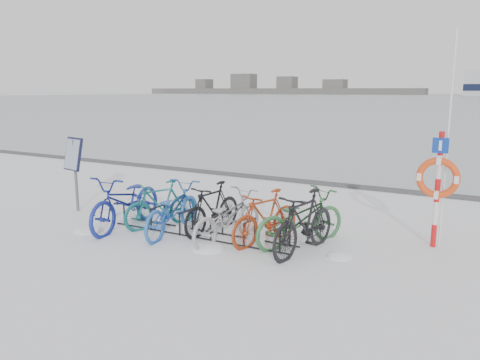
{
  "coord_description": "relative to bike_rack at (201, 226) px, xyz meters",
  "views": [
    {
      "loc": [
        4.97,
        -7.4,
        2.84
      ],
      "look_at": [
        0.55,
        0.6,
        1.06
      ],
      "focal_mm": 35.0,
      "sensor_mm": 36.0,
      "label": 1
    }
  ],
  "objects": [
    {
      "name": "info_board",
      "position": [
        -3.61,
        0.13,
        1.08
      ],
      "size": [
        0.61,
        0.33,
        1.75
      ],
      "rotation": [
        0.0,
        0.0,
        -0.2
      ],
      "color": "#595B5E",
      "rests_on": "ground"
    },
    {
      "name": "bike_3",
      "position": [
        0.06,
        0.33,
        0.34
      ],
      "size": [
        0.68,
        1.77,
        1.03
      ],
      "primitive_type": "imported",
      "rotation": [
        0.0,
        0.0,
        -0.12
      ],
      "color": "black",
      "rests_on": "ground"
    },
    {
      "name": "ground",
      "position": [
        0.0,
        0.0,
        -0.18
      ],
      "size": [
        900.0,
        900.0,
        0.0
      ],
      "primitive_type": "plane",
      "color": "white",
      "rests_on": "ground"
    },
    {
      "name": "bike_0",
      "position": [
        -1.66,
        -0.27,
        0.41
      ],
      "size": [
        0.99,
        2.31,
        1.18
      ],
      "primitive_type": "imported",
      "rotation": [
        0.0,
        0.0,
        0.1
      ],
      "color": "navy",
      "rests_on": "ground"
    },
    {
      "name": "bike_4",
      "position": [
        0.64,
        -0.07,
        0.32
      ],
      "size": [
        0.98,
        1.99,
        1.0
      ],
      "primitive_type": "imported",
      "rotation": [
        0.0,
        0.0,
        2.97
      ],
      "color": "#9A9CA1",
      "rests_on": "ground"
    },
    {
      "name": "shoreline",
      "position": [
        -122.02,
        260.0,
        2.61
      ],
      "size": [
        180.0,
        12.0,
        9.5
      ],
      "color": "#4D4D4D",
      "rests_on": "ground"
    },
    {
      "name": "bike_7",
      "position": [
        2.14,
        0.05,
        0.39
      ],
      "size": [
        0.88,
        1.97,
        1.14
      ],
      "primitive_type": "imported",
      "rotation": [
        0.0,
        0.0,
        -0.19
      ],
      "color": "black",
      "rests_on": "ground"
    },
    {
      "name": "bike_2",
      "position": [
        -0.58,
        -0.16,
        0.34
      ],
      "size": [
        0.9,
        2.05,
        1.04
      ],
      "primitive_type": "imported",
      "rotation": [
        0.0,
        0.0,
        3.25
      ],
      "color": "blue",
      "rests_on": "ground"
    },
    {
      "name": "bike_5",
      "position": [
        1.31,
        0.21,
        0.34
      ],
      "size": [
        1.0,
        1.79,
        1.03
      ],
      "primitive_type": "imported",
      "rotation": [
        0.0,
        0.0,
        -0.32
      ],
      "color": "#9B3415",
      "rests_on": "ground"
    },
    {
      "name": "lifebuoy_station",
      "position": [
        4.11,
        1.42,
        1.11
      ],
      "size": [
        0.74,
        0.22,
        3.84
      ],
      "color": "red",
      "rests_on": "ground"
    },
    {
      "name": "bike_rack",
      "position": [
        0.0,
        0.0,
        0.0
      ],
      "size": [
        4.0,
        0.48,
        0.46
      ],
      "color": "black",
      "rests_on": "ground"
    },
    {
      "name": "quay_edge",
      "position": [
        0.0,
        5.9,
        -0.13
      ],
      "size": [
        400.0,
        0.25,
        0.1
      ],
      "primitive_type": "cube",
      "color": "#3F3F42",
      "rests_on": "ground"
    },
    {
      "name": "bike_6",
      "position": [
        1.91,
        0.44,
        0.35
      ],
      "size": [
        1.58,
        2.11,
        1.06
      ],
      "primitive_type": "imported",
      "rotation": [
        0.0,
        0.0,
        2.64
      ],
      "color": "#336B3C",
      "rests_on": "ground"
    },
    {
      "name": "snow_drifts",
      "position": [
        -0.17,
        -0.22,
        -0.18
      ],
      "size": [
        5.92,
        2.08,
        0.22
      ],
      "color": "white",
      "rests_on": "ground"
    },
    {
      "name": "bike_1",
      "position": [
        -1.06,
        0.1,
        0.32
      ],
      "size": [
        1.12,
        1.72,
        1.01
      ],
      "primitive_type": "imported",
      "rotation": [
        0.0,
        0.0,
        -0.42
      ],
      "color": "#155E62",
      "rests_on": "ground"
    }
  ]
}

